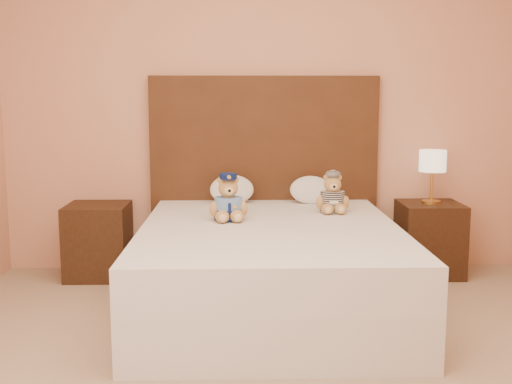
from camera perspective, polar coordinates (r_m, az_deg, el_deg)
The scene contains 10 objects.
room_walls at distance 3.21m, azimuth 1.98°, elevation 16.68°, with size 4.04×4.52×2.72m.
bed at distance 4.07m, azimuth 1.24°, elevation -6.79°, with size 1.60×2.00×0.55m.
headboard at distance 4.97m, azimuth 0.72°, elevation 1.62°, with size 1.75×0.08×1.50m, color #452714.
nightstand_left at distance 4.96m, azimuth -13.84°, elevation -4.23°, with size 0.45×0.45×0.55m, color #332010.
nightstand_right at distance 5.05m, azimuth 15.16°, elevation -4.04°, with size 0.45×0.45×0.55m, color #332010.
lamp at distance 4.96m, azimuth 15.42°, elevation 2.44°, with size 0.20×0.20×0.40m.
teddy_police at distance 4.15m, azimuth -2.48°, elevation -0.47°, with size 0.26×0.25×0.30m, color #AA7342, non-canonical shape.
teddy_prisoner at distance 4.45m, azimuth 6.81°, elevation -0.09°, with size 0.24×0.23×0.27m, color #AA7342, non-canonical shape.
pillow_left at distance 4.80m, azimuth -2.16°, elevation 0.35°, with size 0.33×0.21×0.23m, color white.
pillow_right at distance 4.83m, azimuth 4.89°, elevation 0.31°, with size 0.31×0.20×0.22m, color white.
Camera 1 is at (-0.19, -2.72, 1.36)m, focal length 45.00 mm.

